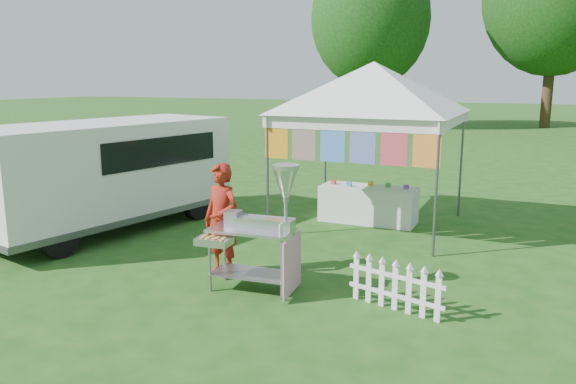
% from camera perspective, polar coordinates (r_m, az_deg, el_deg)
% --- Properties ---
extents(ground, '(120.00, 120.00, 0.00)m').
position_cam_1_polar(ground, '(7.50, 0.74, -9.69)').
color(ground, '#1B4D16').
rests_on(ground, ground).
extents(canopy_main, '(4.24, 4.24, 3.45)m').
position_cam_1_polar(canopy_main, '(10.30, 8.74, 12.91)').
color(canopy_main, '#59595E').
rests_on(canopy_main, ground).
extents(tree_left, '(6.40, 6.40, 9.53)m').
position_cam_1_polar(tree_left, '(31.81, 8.38, 17.02)').
color(tree_left, '#321F12').
rests_on(tree_left, ground).
extents(donut_cart, '(1.19, 0.91, 1.67)m').
position_cam_1_polar(donut_cart, '(7.07, -2.47, -2.66)').
color(donut_cart, gray).
rests_on(donut_cart, ground).
extents(vendor, '(0.65, 0.51, 1.58)m').
position_cam_1_polar(vendor, '(7.77, -6.77, -2.87)').
color(vendor, maroon).
rests_on(vendor, ground).
extents(cargo_van, '(2.80, 4.96, 1.94)m').
position_cam_1_polar(cargo_van, '(10.69, -17.59, 2.00)').
color(cargo_van, white).
rests_on(cargo_van, ground).
extents(picket_fence, '(1.22, 0.35, 0.56)m').
position_cam_1_polar(picket_fence, '(6.84, 10.83, -9.46)').
color(picket_fence, white).
rests_on(picket_fence, ground).
extents(display_table, '(1.80, 0.70, 0.69)m').
position_cam_1_polar(display_table, '(10.82, 8.15, -1.25)').
color(display_table, white).
rests_on(display_table, ground).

